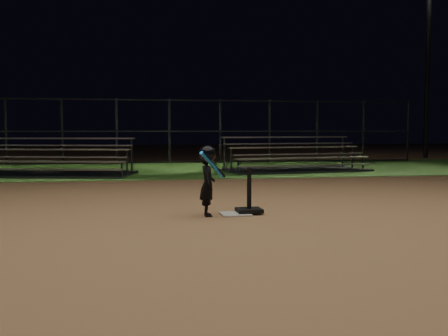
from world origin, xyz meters
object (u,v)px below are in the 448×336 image
bleacher_right (295,164)px  bleacher_left (54,168)px  home_plate (236,214)px  light_pole_right (429,50)px  child_batter (208,179)px  batting_tee (249,204)px

bleacher_right → bleacher_left: bearing=174.0°
home_plate → light_pole_right: size_ratio=0.05×
home_plate → bleacher_left: size_ratio=0.09×
child_batter → bleacher_left: bearing=22.0°
home_plate → bleacher_right: 9.10m
bleacher_right → home_plate: bearing=-122.6°
home_plate → bleacher_right: bleacher_right is taller
home_plate → bleacher_left: 8.75m
child_batter → light_pole_right: light_pole_right is taller
batting_tee → bleacher_left: bleacher_left is taller
batting_tee → bleacher_left: 8.78m
batting_tee → light_pole_right: size_ratio=0.08×
bleacher_left → bleacher_right: bearing=16.6°
child_batter → batting_tee: bearing=-80.0°
home_plate → batting_tee: (0.23, 0.07, 0.13)m
child_batter → bleacher_right: 9.33m
batting_tee → light_pole_right: light_pole_right is taller
light_pole_right → home_plate: bearing=-128.8°
light_pole_right → bleacher_right: bearing=-141.9°
batting_tee → bleacher_right: 8.94m
child_batter → bleacher_left: 8.62m
child_batter → bleacher_right: (4.03, 8.40, -0.34)m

